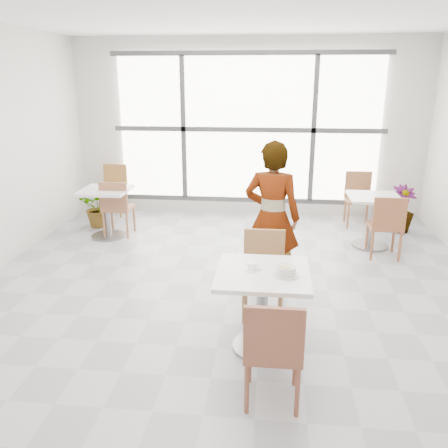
# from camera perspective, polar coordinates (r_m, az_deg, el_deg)

# --- Properties ---
(floor) EXTENTS (7.00, 7.00, 0.00)m
(floor) POSITION_cam_1_polar(r_m,az_deg,el_deg) (5.07, 0.37, -9.79)
(floor) COLOR #9E9EA5
(floor) RESTS_ON ground
(ceiling) EXTENTS (7.00, 7.00, 0.00)m
(ceiling) POSITION_cam_1_polar(r_m,az_deg,el_deg) (4.55, 0.45, 26.04)
(ceiling) COLOR white
(ceiling) RESTS_ON ground
(wall_back) EXTENTS (6.00, 0.00, 6.00)m
(wall_back) POSITION_cam_1_polar(r_m,az_deg,el_deg) (8.03, 2.98, 11.66)
(wall_back) COLOR silver
(wall_back) RESTS_ON ground
(wall_front) EXTENTS (6.00, 0.00, 6.00)m
(wall_front) POSITION_cam_1_polar(r_m,az_deg,el_deg) (1.36, -15.69, -21.04)
(wall_front) COLOR silver
(wall_front) RESTS_ON ground
(window) EXTENTS (4.60, 0.07, 2.52)m
(window) POSITION_cam_1_polar(r_m,az_deg,el_deg) (7.97, 2.95, 11.61)
(window) COLOR white
(window) RESTS_ON ground
(main_table) EXTENTS (0.80, 0.80, 0.75)m
(main_table) POSITION_cam_1_polar(r_m,az_deg,el_deg) (4.08, 4.77, -8.81)
(main_table) COLOR white
(main_table) RESTS_ON ground
(chair_near) EXTENTS (0.42, 0.42, 0.87)m
(chair_near) POSITION_cam_1_polar(r_m,az_deg,el_deg) (3.42, 6.13, -14.89)
(chair_near) COLOR brown
(chair_near) RESTS_ON ground
(chair_far) EXTENTS (0.42, 0.42, 0.87)m
(chair_far) POSITION_cam_1_polar(r_m,az_deg,el_deg) (4.71, 4.92, -5.35)
(chair_far) COLOR #9E6F43
(chair_far) RESTS_ON ground
(oatmeal_bowl) EXTENTS (0.21, 0.21, 0.10)m
(oatmeal_bowl) POSITION_cam_1_polar(r_m,az_deg,el_deg) (3.91, 7.74, -5.77)
(oatmeal_bowl) COLOR silver
(oatmeal_bowl) RESTS_ON main_table
(coffee_cup) EXTENTS (0.16, 0.13, 0.07)m
(coffee_cup) POSITION_cam_1_polar(r_m,az_deg,el_deg) (3.99, 3.52, -5.33)
(coffee_cup) COLOR white
(coffee_cup) RESTS_ON main_table
(person) EXTENTS (0.69, 0.52, 1.71)m
(person) POSITION_cam_1_polar(r_m,az_deg,el_deg) (5.13, 5.97, 0.80)
(person) COLOR black
(person) RESTS_ON ground
(bg_table_left) EXTENTS (0.70, 0.70, 0.75)m
(bg_table_left) POSITION_cam_1_polar(r_m,az_deg,el_deg) (7.18, -14.37, 2.17)
(bg_table_left) COLOR silver
(bg_table_left) RESTS_ON ground
(bg_table_right) EXTENTS (0.70, 0.70, 0.75)m
(bg_table_right) POSITION_cam_1_polar(r_m,az_deg,el_deg) (6.88, 17.96, 1.19)
(bg_table_right) COLOR white
(bg_table_right) RESTS_ON ground
(bg_chair_left_near) EXTENTS (0.42, 0.42, 0.87)m
(bg_chair_left_near) POSITION_cam_1_polar(r_m,az_deg,el_deg) (7.16, -13.19, 2.32)
(bg_chair_left_near) COLOR #915C3F
(bg_chair_left_near) RESTS_ON ground
(bg_chair_left_far) EXTENTS (0.42, 0.42, 0.87)m
(bg_chair_left_far) POSITION_cam_1_polar(r_m,az_deg,el_deg) (8.45, -13.45, 4.63)
(bg_chair_left_far) COLOR #A46E37
(bg_chair_left_far) RESTS_ON ground
(bg_chair_right_near) EXTENTS (0.42, 0.42, 0.87)m
(bg_chair_right_near) POSITION_cam_1_polar(r_m,az_deg,el_deg) (6.47, 19.48, 0.13)
(bg_chair_right_near) COLOR brown
(bg_chair_right_near) RESTS_ON ground
(bg_chair_right_far) EXTENTS (0.42, 0.42, 0.87)m
(bg_chair_right_far) POSITION_cam_1_polar(r_m,az_deg,el_deg) (7.89, 16.29, 3.48)
(bg_chair_right_far) COLOR #98613C
(bg_chair_right_far) RESTS_ON ground
(plant_left) EXTENTS (0.59, 0.52, 0.65)m
(plant_left) POSITION_cam_1_polar(r_m,az_deg,el_deg) (7.79, -15.16, 2.04)
(plant_left) COLOR #517B38
(plant_left) RESTS_ON ground
(plant_right) EXTENTS (0.46, 0.46, 0.73)m
(plant_right) POSITION_cam_1_polar(r_m,az_deg,el_deg) (7.77, 21.09, 1.76)
(plant_right) COLOR #5B813F
(plant_right) RESTS_ON ground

